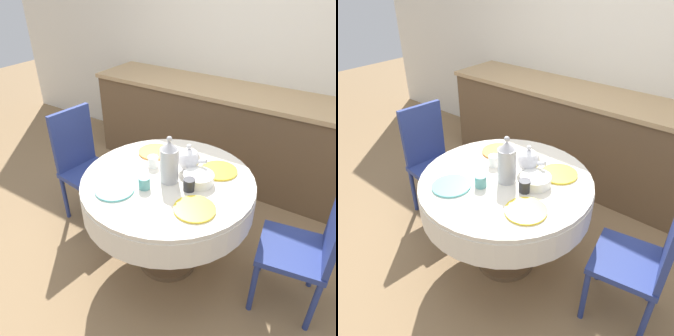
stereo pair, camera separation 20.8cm
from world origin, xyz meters
The scene contains 17 objects.
ground_plane centered at (0.00, 0.00, 0.00)m, with size 12.00×12.00×0.00m, color #8E704C.
wall_back centered at (0.00, 1.72, 1.30)m, with size 7.00×0.05×2.60m.
kitchen_counter centered at (0.00, 1.39, 0.47)m, with size 3.24×0.64×0.93m.
dining_table centered at (0.00, 0.00, 0.62)m, with size 1.14×1.14×0.75m.
chair_left centered at (0.90, 0.15, 0.53)m, with size 0.46×0.46×0.97m.
chair_right centered at (-0.91, 0.11, 0.53)m, with size 0.44×0.44×0.97m.
plate_near_left centered at (-0.20, -0.29, 0.76)m, with size 0.24×0.24×0.01m, color #60BCB7.
cup_near_left centered at (-0.07, -0.17, 0.79)m, with size 0.07×0.07×0.08m, color #5BA39E.
plate_near_right centered at (0.30, -0.19, 0.76)m, with size 0.24×0.24×0.01m, color yellow.
cup_near_right centered at (0.18, -0.04, 0.79)m, with size 0.07×0.07×0.08m, color #28282D.
plate_far_left centered at (-0.26, 0.24, 0.76)m, with size 0.24×0.24×0.01m, color orange.
cup_far_left centered at (-0.17, 0.07, 0.79)m, with size 0.07×0.07×0.08m, color white.
plate_far_right centered at (0.24, 0.26, 0.76)m, with size 0.24×0.24×0.01m, color yellow.
cup_far_right centered at (0.08, 0.16, 0.79)m, with size 0.07×0.07×0.08m, color white.
coffee_carafe centered at (0.02, -0.02, 0.89)m, with size 0.12×0.12×0.32m.
teapot centered at (0.06, 0.16, 0.84)m, with size 0.21×0.15×0.20m.
fruit_bowl centered at (0.19, 0.06, 0.79)m, with size 0.20×0.20×0.07m, color silver.
Camera 1 is at (0.95, -1.49, 1.94)m, focal length 35.00 mm.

